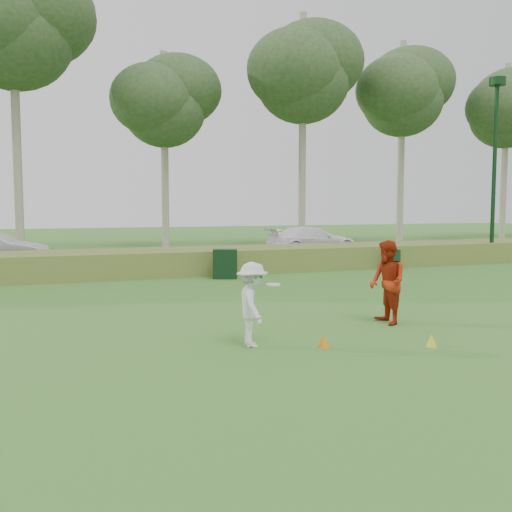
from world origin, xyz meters
name	(u,v)px	position (x,y,z in m)	size (l,w,h in m)	color
ground	(332,344)	(0.00, 0.00, 0.00)	(120.00, 120.00, 0.00)	#326E24
reed_strip	(182,261)	(0.00, 12.00, 0.45)	(80.00, 3.00, 0.90)	#596D2B
park_road	(157,260)	(0.00, 17.00, 0.03)	(80.00, 6.00, 0.06)	#2D2D2D
lamp_post	(495,137)	(14.00, 11.00, 5.59)	(0.70, 0.70, 8.18)	black
tree_3	(13,27)	(-6.00, 23.00, 11.60)	(7.80, 7.80, 15.50)	gray
tree_4	(164,102)	(2.00, 24.50, 8.59)	(6.24, 6.24, 11.50)	gray
tree_5	(303,73)	(10.00, 22.50, 10.47)	(7.28, 7.28, 14.00)	gray
tree_6	(402,93)	(18.00, 23.80, 10.10)	(7.02, 7.02, 13.50)	gray
tree_7	(506,109)	(26.00, 22.80, 9.34)	(6.50, 6.50, 12.50)	gray
player_white	(252,304)	(-1.45, 0.34, 0.77)	(0.89, 1.07, 1.53)	silver
player_red	(387,282)	(1.94, 1.17, 0.91)	(0.88, 0.69, 1.81)	#A4240E
cone_orange	(324,341)	(-0.29, -0.20, 0.12)	(0.21, 0.21, 0.24)	orange
cone_yellow	(431,340)	(1.57, -0.82, 0.11)	(0.20, 0.20, 0.22)	yellow
utility_cabinet	(225,264)	(1.03, 9.77, 0.52)	(0.83, 0.52, 1.03)	black
trash_bin	(394,260)	(8.09, 9.93, 0.41)	(0.55, 0.55, 0.82)	black
car_right	(312,240)	(8.33, 17.65, 0.76)	(1.97, 4.84, 1.41)	white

